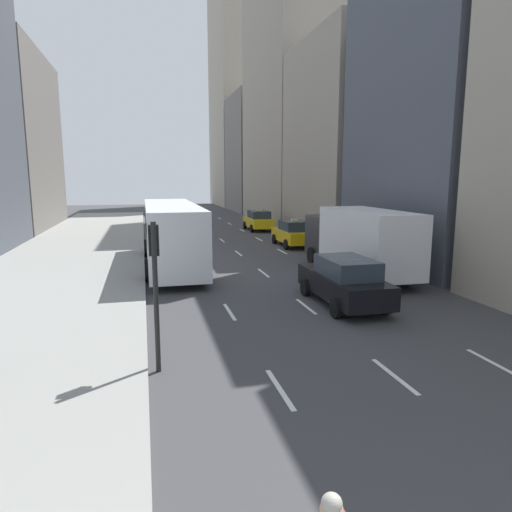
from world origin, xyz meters
name	(u,v)px	position (x,y,z in m)	size (l,w,h in m)	color
sidewalk_left	(74,256)	(-7.00, 27.00, 0.07)	(8.00, 66.00, 0.15)	gray
lane_markings	(250,262)	(2.60, 23.00, 0.01)	(5.72, 56.00, 0.01)	white
building_row_right	(286,104)	(12.00, 46.39, 12.10)	(6.00, 83.54, 35.20)	#A89E89
taxi_lead	(293,233)	(6.80, 28.03, 0.88)	(2.02, 4.40, 1.87)	yellow
taxi_second	(258,220)	(6.80, 37.65, 0.88)	(2.02, 4.40, 1.87)	yellow
sedan_black_near	(344,281)	(4.00, 13.89, 0.90)	(2.02, 4.78, 1.76)	black
city_bus	(171,233)	(-1.61, 22.69, 1.79)	(2.80, 11.61, 3.25)	silver
box_truck	(358,240)	(6.80, 18.46, 1.71)	(2.58, 8.40, 3.15)	#262628
traffic_light_pole	(155,272)	(-2.75, 9.68, 2.41)	(0.24, 0.42, 3.60)	black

